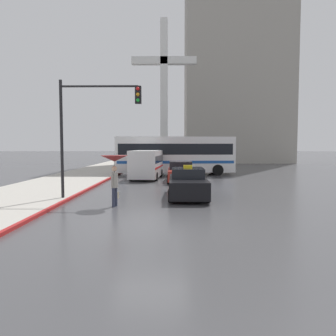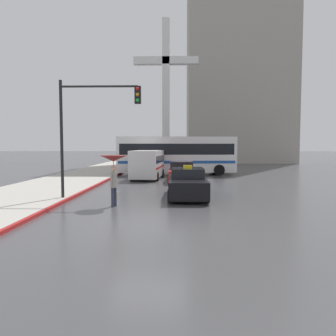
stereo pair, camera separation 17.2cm
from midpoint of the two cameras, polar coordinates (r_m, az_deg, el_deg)
ground_plane at (r=11.06m, az=-2.69°, el=-9.56°), size 300.00×300.00×0.00m
taxi at (r=16.43m, az=3.72°, el=-2.74°), size 1.91×4.66×1.61m
sedan_red at (r=23.53m, az=2.58°, el=-0.78°), size 1.91×4.25×1.45m
ambulance_van at (r=25.74m, az=-3.34°, el=0.89°), size 2.41×5.40×2.21m
city_bus at (r=29.20m, az=1.59°, el=2.49°), size 10.55×3.33×3.37m
pedestrian_with_umbrella at (r=13.93m, az=-9.11°, el=0.64°), size 1.14×1.14×2.17m
traffic_light at (r=15.81m, az=-12.59°, el=8.71°), size 3.82×0.38×5.62m
building_tower_near at (r=56.54m, az=12.33°, el=21.68°), size 15.96×10.60×39.90m
monument_cross at (r=42.06m, az=-0.24°, el=14.49°), size 8.01×0.90×18.21m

